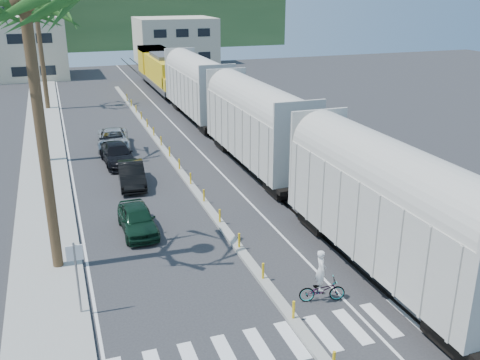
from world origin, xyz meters
name	(u,v)px	position (x,y,z in m)	size (l,w,h in m)	color
ground	(282,307)	(0.00, 0.00, 0.00)	(140.00, 140.00, 0.00)	#28282B
sidewalk	(44,150)	(-8.50, 25.00, 0.07)	(3.00, 90.00, 0.15)	gray
rails	(206,126)	(5.00, 28.00, 0.03)	(1.56, 100.00, 0.06)	black
median	(170,157)	(0.00, 19.96, 0.09)	(0.45, 60.00, 0.85)	gray
crosswalk	(305,337)	(0.00, -2.00, 0.01)	(14.00, 2.20, 0.01)	silver
lane_markings	(129,143)	(-2.15, 25.00, 0.00)	(9.42, 90.00, 0.01)	silver
freight_train	(229,109)	(5.00, 21.51, 2.91)	(3.00, 60.94, 5.85)	beige
street_sign	(76,269)	(-7.30, 2.00, 1.97)	(0.60, 0.08, 3.00)	slate
buildings	(53,37)	(-6.41, 71.66, 4.36)	(38.00, 27.00, 10.00)	#BDB596
hillside	(83,16)	(0.00, 100.00, 6.00)	(80.00, 20.00, 12.00)	#385628
car_lead	(137,219)	(-4.12, 8.54, 0.70)	(1.70, 4.11, 1.39)	black
car_second	(131,174)	(-3.39, 15.32, 0.72)	(1.83, 4.46, 1.44)	black
car_third	(117,154)	(-3.66, 19.91, 0.70)	(2.24, 4.92, 1.40)	black
car_rear	(113,139)	(-3.45, 24.03, 0.70)	(2.74, 5.20, 1.39)	#B3B5B8
cyclist	(322,285)	(1.61, -0.11, 0.69)	(1.47, 2.10, 2.20)	#9EA0A5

